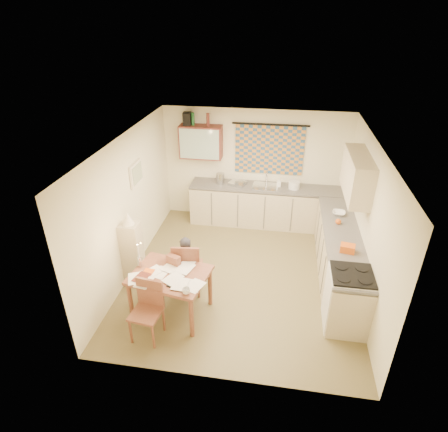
% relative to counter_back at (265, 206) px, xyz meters
% --- Properties ---
extents(floor, '(4.00, 4.50, 0.02)m').
position_rel_counter_back_xyz_m(floor, '(-0.30, -1.95, -0.46)').
color(floor, brown).
rests_on(floor, ground).
extents(ceiling, '(4.00, 4.50, 0.02)m').
position_rel_counter_back_xyz_m(ceiling, '(-0.30, -1.95, 2.06)').
color(ceiling, white).
rests_on(ceiling, floor).
extents(wall_back, '(4.00, 0.02, 2.50)m').
position_rel_counter_back_xyz_m(wall_back, '(-0.30, 0.31, 0.80)').
color(wall_back, '#EFE8C2').
rests_on(wall_back, floor).
extents(wall_front, '(4.00, 0.02, 2.50)m').
position_rel_counter_back_xyz_m(wall_front, '(-0.30, -4.21, 0.80)').
color(wall_front, '#EFE8C2').
rests_on(wall_front, floor).
extents(wall_left, '(0.02, 4.50, 2.50)m').
position_rel_counter_back_xyz_m(wall_left, '(-2.31, -1.95, 0.80)').
color(wall_left, '#EFE8C2').
rests_on(wall_left, floor).
extents(wall_right, '(0.02, 4.50, 2.50)m').
position_rel_counter_back_xyz_m(wall_right, '(1.71, -1.95, 0.80)').
color(wall_right, '#EFE8C2').
rests_on(wall_right, floor).
extents(window_blind, '(1.45, 0.03, 1.05)m').
position_rel_counter_back_xyz_m(window_blind, '(0.00, 0.27, 1.20)').
color(window_blind, '#2D5379').
rests_on(window_blind, wall_back).
extents(curtain_rod, '(1.60, 0.04, 0.04)m').
position_rel_counter_back_xyz_m(curtain_rod, '(0.00, 0.25, 1.75)').
color(curtain_rod, black).
rests_on(curtain_rod, wall_back).
extents(wall_cabinet, '(0.90, 0.34, 0.70)m').
position_rel_counter_back_xyz_m(wall_cabinet, '(-1.45, 0.13, 1.35)').
color(wall_cabinet, '#5A251F').
rests_on(wall_cabinet, wall_back).
extents(wall_cabinet_glass, '(0.84, 0.02, 0.64)m').
position_rel_counter_back_xyz_m(wall_cabinet_glass, '(-1.45, -0.04, 1.35)').
color(wall_cabinet_glass, '#99B2A5').
rests_on(wall_cabinet_glass, wall_back).
extents(upper_cabinet_right, '(0.34, 1.30, 0.70)m').
position_rel_counter_back_xyz_m(upper_cabinet_right, '(1.53, -1.40, 1.40)').
color(upper_cabinet_right, tan).
rests_on(upper_cabinet_right, wall_right).
extents(framed_print, '(0.04, 0.50, 0.40)m').
position_rel_counter_back_xyz_m(framed_print, '(-2.27, -1.55, 1.25)').
color(framed_print, '#EEE3CB').
rests_on(framed_print, wall_left).
extents(print_canvas, '(0.01, 0.42, 0.32)m').
position_rel_counter_back_xyz_m(print_canvas, '(-2.24, -1.55, 1.25)').
color(print_canvas, beige).
rests_on(print_canvas, wall_left).
extents(counter_back, '(3.30, 0.62, 0.92)m').
position_rel_counter_back_xyz_m(counter_back, '(0.00, 0.00, 0.00)').
color(counter_back, tan).
rests_on(counter_back, floor).
extents(counter_right, '(0.62, 2.95, 0.92)m').
position_rel_counter_back_xyz_m(counter_right, '(1.40, -1.80, -0.00)').
color(counter_right, tan).
rests_on(counter_right, floor).
extents(stove, '(0.62, 0.62, 0.96)m').
position_rel_counter_back_xyz_m(stove, '(1.40, -2.93, 0.03)').
color(stove, white).
rests_on(stove, floor).
extents(sink, '(0.58, 0.48, 0.10)m').
position_rel_counter_back_xyz_m(sink, '(-0.02, 0.00, 0.43)').
color(sink, silver).
rests_on(sink, counter_back).
extents(tap, '(0.04, 0.04, 0.28)m').
position_rel_counter_back_xyz_m(tap, '(-0.01, 0.18, 0.61)').
color(tap, silver).
rests_on(tap, counter_back).
extents(dish_rack, '(0.43, 0.40, 0.06)m').
position_rel_counter_back_xyz_m(dish_rack, '(-0.62, -0.00, 0.50)').
color(dish_rack, silver).
rests_on(dish_rack, counter_back).
extents(kettle, '(0.21, 0.21, 0.24)m').
position_rel_counter_back_xyz_m(kettle, '(-1.01, 0.00, 0.59)').
color(kettle, silver).
rests_on(kettle, counter_back).
extents(mixing_bowl, '(0.27, 0.27, 0.16)m').
position_rel_counter_back_xyz_m(mixing_bowl, '(0.59, 0.00, 0.55)').
color(mixing_bowl, white).
rests_on(mixing_bowl, counter_back).
extents(soap_bottle, '(0.10, 0.10, 0.19)m').
position_rel_counter_back_xyz_m(soap_bottle, '(0.26, 0.05, 0.56)').
color(soap_bottle, white).
rests_on(soap_bottle, counter_back).
extents(bowl, '(0.30, 0.30, 0.06)m').
position_rel_counter_back_xyz_m(bowl, '(1.40, -1.06, 0.50)').
color(bowl, white).
rests_on(bowl, counter_right).
extents(orange_bag, '(0.25, 0.20, 0.12)m').
position_rel_counter_back_xyz_m(orange_bag, '(1.40, -2.30, 0.53)').
color(orange_bag, '#E15C14').
rests_on(orange_bag, counter_right).
extents(fruit_orange, '(0.10, 0.10, 0.10)m').
position_rel_counter_back_xyz_m(fruit_orange, '(1.35, -1.43, 0.52)').
color(fruit_orange, '#E15C14').
rests_on(fruit_orange, counter_right).
extents(speaker, '(0.18, 0.21, 0.26)m').
position_rel_counter_back_xyz_m(speaker, '(-1.73, 0.13, 1.83)').
color(speaker, black).
rests_on(speaker, wall_cabinet).
extents(bottle_green, '(0.08, 0.08, 0.26)m').
position_rel_counter_back_xyz_m(bottle_green, '(-1.61, 0.13, 1.83)').
color(bottle_green, '#195926').
rests_on(bottle_green, wall_cabinet).
extents(bottle_brown, '(0.08, 0.08, 0.26)m').
position_rel_counter_back_xyz_m(bottle_brown, '(-1.28, 0.13, 1.83)').
color(bottle_brown, '#5A251F').
rests_on(bottle_brown, wall_cabinet).
extents(dining_table, '(1.26, 1.04, 0.75)m').
position_rel_counter_back_xyz_m(dining_table, '(-1.26, -3.08, -0.07)').
color(dining_table, brown).
rests_on(dining_table, floor).
extents(chair_far, '(0.49, 0.49, 1.00)m').
position_rel_counter_back_xyz_m(chair_far, '(-1.13, -2.53, -0.14)').
color(chair_far, brown).
rests_on(chair_far, floor).
extents(chair_near, '(0.46, 0.46, 0.91)m').
position_rel_counter_back_xyz_m(chair_near, '(-1.47, -3.63, -0.17)').
color(chair_near, brown).
rests_on(chair_near, floor).
extents(person, '(0.42, 0.30, 1.09)m').
position_rel_counter_back_xyz_m(person, '(-1.15, -2.56, 0.09)').
color(person, black).
rests_on(person, floor).
extents(shelf_stand, '(0.32, 0.30, 1.16)m').
position_rel_counter_back_xyz_m(shelf_stand, '(-2.14, -2.41, 0.13)').
color(shelf_stand, tan).
rests_on(shelf_stand, floor).
extents(lampshade, '(0.20, 0.20, 0.22)m').
position_rel_counter_back_xyz_m(lampshade, '(-2.14, -2.41, 0.82)').
color(lampshade, '#EEE3CB').
rests_on(lampshade, shelf_stand).
extents(letter_rack, '(0.24, 0.18, 0.16)m').
position_rel_counter_back_xyz_m(letter_rack, '(-1.27, -2.84, 0.38)').
color(letter_rack, brown).
rests_on(letter_rack, dining_table).
extents(mug, '(0.15, 0.15, 0.09)m').
position_rel_counter_back_xyz_m(mug, '(-0.90, -3.48, 0.34)').
color(mug, white).
rests_on(mug, dining_table).
extents(magazine, '(0.32, 0.35, 0.02)m').
position_rel_counter_back_xyz_m(magazine, '(-1.74, -3.23, 0.31)').
color(magazine, maroon).
rests_on(magazine, dining_table).
extents(book, '(0.20, 0.25, 0.02)m').
position_rel_counter_back_xyz_m(book, '(-1.67, -3.12, 0.31)').
color(book, '#E15C14').
rests_on(book, dining_table).
extents(orange_box, '(0.12, 0.08, 0.04)m').
position_rel_counter_back_xyz_m(orange_box, '(-1.59, -3.34, 0.32)').
color(orange_box, '#E15C14').
rests_on(orange_box, dining_table).
extents(eyeglasses, '(0.14, 0.07, 0.02)m').
position_rel_counter_back_xyz_m(eyeglasses, '(-1.16, -3.37, 0.31)').
color(eyeglasses, black).
rests_on(eyeglasses, dining_table).
extents(candle_holder, '(0.08, 0.08, 0.18)m').
position_rel_counter_back_xyz_m(candle_holder, '(-1.77, -2.97, 0.39)').
color(candle_holder, silver).
rests_on(candle_holder, dining_table).
extents(candle, '(0.03, 0.03, 0.22)m').
position_rel_counter_back_xyz_m(candle, '(-1.77, -2.97, 0.59)').
color(candle, white).
rests_on(candle, dining_table).
extents(candle_flame, '(0.02, 0.02, 0.02)m').
position_rel_counter_back_xyz_m(candle_flame, '(-1.73, -2.94, 0.71)').
color(candle_flame, '#FFCC66').
rests_on(candle_flame, dining_table).
extents(papers, '(1.22, 0.88, 0.02)m').
position_rel_counter_back_xyz_m(papers, '(-1.25, -3.12, 0.31)').
color(papers, white).
rests_on(papers, dining_table).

